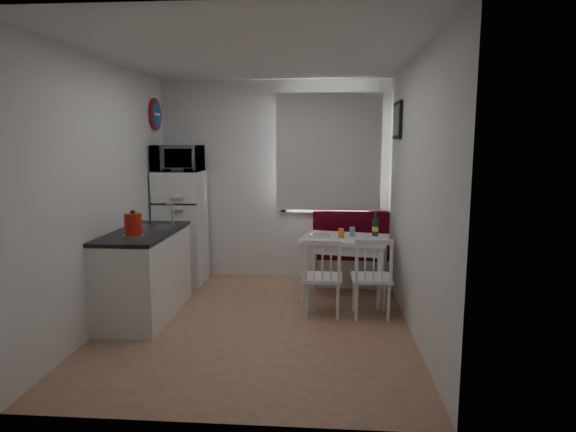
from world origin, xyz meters
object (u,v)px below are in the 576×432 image
at_px(kitchen_counter, 145,273).
at_px(fridge, 181,227).
at_px(chair_right, 372,269).
at_px(wine_bottle, 375,224).
at_px(dining_table, 345,244).
at_px(bench, 360,260).
at_px(kettle, 133,225).
at_px(microwave, 178,158).
at_px(chair_left, 323,269).

bearing_deg(kitchen_counter, fridge, 89.10).
relative_size(chair_right, wine_bottle, 1.60).
bearing_deg(dining_table, kitchen_counter, -149.58).
xyz_separation_m(bench, kettle, (-2.27, -1.72, 0.73)).
bearing_deg(wine_bottle, bench, 103.50).
bearing_deg(microwave, kettle, -88.90).
height_order(microwave, kettle, microwave).
relative_size(fridge, kettle, 5.55).
height_order(bench, wine_bottle, wine_bottle).
bearing_deg(dining_table, fridge, 177.38).
bearing_deg(kitchen_counter, chair_right, 1.51).
bearing_deg(dining_table, kettle, -140.60).
relative_size(dining_table, wine_bottle, 3.79).
relative_size(chair_right, microwave, 0.77).
bearing_deg(microwave, kitchen_counter, -90.94).
bearing_deg(chair_right, kitchen_counter, -179.58).
height_order(kitchen_counter, kettle, same).
bearing_deg(kitchen_counter, wine_bottle, 18.50).
bearing_deg(microwave, bench, 3.97).
height_order(chair_right, kettle, kettle).
distance_m(dining_table, microwave, 2.34).
relative_size(dining_table, fridge, 0.75).
bearing_deg(chair_right, dining_table, 109.73).
bearing_deg(kettle, dining_table, 27.88).
relative_size(chair_left, kettle, 1.72).
relative_size(kitchen_counter, kettle, 5.09).
bearing_deg(wine_bottle, microwave, 171.23).
xyz_separation_m(chair_right, wine_bottle, (0.10, 0.76, 0.34)).
bearing_deg(kettle, wine_bottle, 26.29).
relative_size(kitchen_counter, chair_left, 2.96).
bearing_deg(kettle, chair_right, 10.54).
bearing_deg(fridge, dining_table, -14.14).
height_order(kitchen_counter, chair_left, kitchen_counter).
relative_size(chair_right, fridge, 0.32).
distance_m(kitchen_counter, chair_left, 1.85).
distance_m(bench, chair_right, 1.31).
bearing_deg(bench, microwave, -176.03).
xyz_separation_m(microwave, kettle, (0.03, -1.56, -0.57)).
distance_m(bench, microwave, 2.65).
distance_m(fridge, wine_bottle, 2.47).
bearing_deg(kettle, chair_left, 13.42).
relative_size(fridge, microwave, 2.44).
relative_size(kitchen_counter, bench, 1.03).
bearing_deg(bench, kitchen_counter, -149.74).
bearing_deg(wine_bottle, kettle, -153.71).
distance_m(dining_table, fridge, 2.15).
height_order(chair_right, fridge, fridge).
distance_m(fridge, kettle, 1.64).
height_order(kitchen_counter, microwave, microwave).
bearing_deg(bench, fridge, -177.27).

